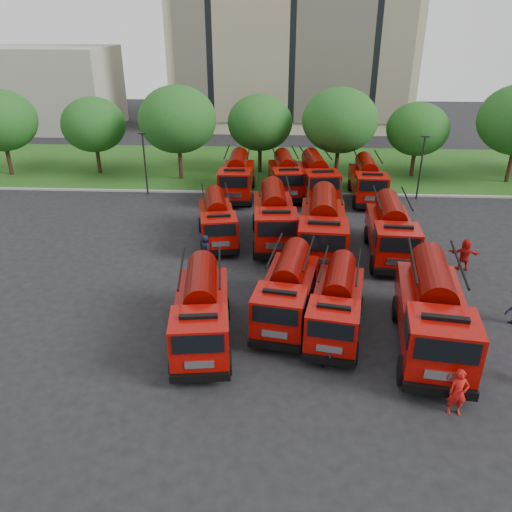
% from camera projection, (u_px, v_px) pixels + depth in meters
% --- Properties ---
extents(ground, '(140.00, 140.00, 0.00)m').
position_uv_depth(ground, '(258.00, 306.00, 25.46)').
color(ground, black).
rests_on(ground, ground).
extents(lawn, '(70.00, 16.00, 0.12)m').
position_uv_depth(lawn, '(271.00, 167.00, 48.85)').
color(lawn, '#224412').
rests_on(lawn, ground).
extents(curb, '(70.00, 0.30, 0.14)m').
position_uv_depth(curb, '(268.00, 193.00, 41.55)').
color(curb, gray).
rests_on(curb, ground).
extents(apartment_building, '(30.00, 14.18, 25.00)m').
position_uv_depth(apartment_building, '(292.00, 24.00, 63.13)').
color(apartment_building, beige).
rests_on(apartment_building, ground).
extents(side_building, '(18.00, 12.00, 10.00)m').
position_uv_depth(side_building, '(43.00, 88.00, 64.34)').
color(side_building, gray).
rests_on(side_building, ground).
extents(tree_0, '(6.30, 6.30, 7.70)m').
position_uv_depth(tree_0, '(0.00, 121.00, 44.24)').
color(tree_0, '#382314').
rests_on(tree_0, ground).
extents(tree_1, '(5.71, 5.71, 6.98)m').
position_uv_depth(tree_1, '(94.00, 125.00, 44.96)').
color(tree_1, '#382314').
rests_on(tree_1, ground).
extents(tree_2, '(6.72, 6.72, 8.22)m').
position_uv_depth(tree_2, '(178.00, 119.00, 42.89)').
color(tree_2, '#382314').
rests_on(tree_2, ground).
extents(tree_3, '(5.88, 5.88, 7.19)m').
position_uv_depth(tree_3, '(260.00, 123.00, 45.10)').
color(tree_3, '#382314').
rests_on(tree_3, ground).
extents(tree_4, '(6.55, 6.55, 8.01)m').
position_uv_depth(tree_4, '(340.00, 120.00, 43.18)').
color(tree_4, '#382314').
rests_on(tree_4, ground).
extents(tree_5, '(5.46, 5.46, 6.68)m').
position_uv_depth(tree_5, '(417.00, 129.00, 44.13)').
color(tree_5, '#382314').
rests_on(tree_5, ground).
extents(lamp_post_0, '(0.60, 0.25, 5.11)m').
position_uv_depth(lamp_post_0, '(145.00, 160.00, 40.17)').
color(lamp_post_0, black).
rests_on(lamp_post_0, ground).
extents(lamp_post_1, '(0.60, 0.25, 5.11)m').
position_uv_depth(lamp_post_1, '(421.00, 164.00, 39.13)').
color(lamp_post_1, black).
rests_on(lamp_post_1, ground).
extents(fire_truck_0, '(3.16, 7.05, 3.10)m').
position_uv_depth(fire_truck_0, '(201.00, 310.00, 22.11)').
color(fire_truck_0, black).
rests_on(fire_truck_0, ground).
extents(fire_truck_1, '(3.35, 6.91, 3.02)m').
position_uv_depth(fire_truck_1, '(287.00, 290.00, 23.87)').
color(fire_truck_1, black).
rests_on(fire_truck_1, ground).
extents(fire_truck_2, '(3.28, 6.63, 2.89)m').
position_uv_depth(fire_truck_2, '(337.00, 303.00, 22.88)').
color(fire_truck_2, black).
rests_on(fire_truck_2, ground).
extents(fire_truck_3, '(3.80, 8.11, 3.55)m').
position_uv_depth(fire_truck_3, '(432.00, 311.00, 21.60)').
color(fire_truck_3, black).
rests_on(fire_truck_3, ground).
extents(fire_truck_4, '(3.32, 6.66, 2.90)m').
position_uv_depth(fire_truck_4, '(217.00, 219.00, 32.34)').
color(fire_truck_4, black).
rests_on(fire_truck_4, ground).
extents(fire_truck_5, '(3.11, 7.62, 3.40)m').
position_uv_depth(fire_truck_5, '(274.00, 216.00, 32.14)').
color(fire_truck_5, black).
rests_on(fire_truck_5, ground).
extents(fire_truck_6, '(3.36, 8.12, 3.62)m').
position_uv_depth(fire_truck_6, '(323.00, 227.00, 30.23)').
color(fire_truck_6, black).
rests_on(fire_truck_6, ground).
extents(fire_truck_7, '(3.02, 7.33, 3.27)m').
position_uv_depth(fire_truck_7, '(391.00, 230.00, 30.21)').
color(fire_truck_7, black).
rests_on(fire_truck_7, ground).
extents(fire_truck_8, '(2.73, 7.24, 3.28)m').
position_uv_depth(fire_truck_8, '(237.00, 176.00, 40.47)').
color(fire_truck_8, black).
rests_on(fire_truck_8, ground).
extents(fire_truck_9, '(3.09, 7.10, 3.14)m').
position_uv_depth(fire_truck_9, '(285.00, 175.00, 40.95)').
color(fire_truck_9, black).
rests_on(fire_truck_9, ground).
extents(fire_truck_10, '(3.38, 7.58, 3.34)m').
position_uv_depth(fire_truck_10, '(316.00, 178.00, 39.99)').
color(fire_truck_10, black).
rests_on(fire_truck_10, ground).
extents(fire_truck_11, '(2.65, 6.93, 3.13)m').
position_uv_depth(fire_truck_11, '(367.00, 180.00, 39.79)').
color(fire_truck_11, black).
rests_on(fire_truck_11, ground).
extents(firefighter_0, '(0.71, 0.52, 1.93)m').
position_uv_depth(firefighter_0, '(454.00, 413.00, 18.56)').
color(firefighter_0, '#AA100D').
rests_on(firefighter_0, ground).
extents(firefighter_1, '(0.80, 0.52, 1.53)m').
position_uv_depth(firefighter_1, '(330.00, 367.00, 20.97)').
color(firefighter_1, black).
rests_on(firefighter_1, ground).
extents(firefighter_3, '(1.36, 1.13, 1.88)m').
position_uv_depth(firefighter_3, '(512.00, 322.00, 24.05)').
color(firefighter_3, black).
rests_on(firefighter_3, ground).
extents(firefighter_4, '(0.94, 1.01, 1.74)m').
position_uv_depth(firefighter_4, '(206.00, 261.00, 30.09)').
color(firefighter_4, black).
rests_on(firefighter_4, ground).
extents(firefighter_5, '(1.84, 1.02, 1.88)m').
position_uv_depth(firefighter_5, '(462.00, 269.00, 29.15)').
color(firefighter_5, '#AA100D').
rests_on(firefighter_5, ground).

